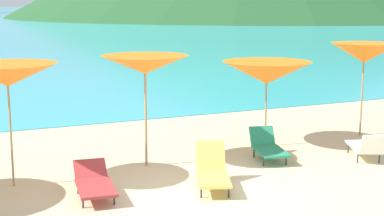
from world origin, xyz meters
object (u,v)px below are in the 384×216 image
umbrella_3 (7,75)px  umbrella_5 (267,73)px  lounge_chair_0 (268,147)px  lounge_chair_5 (366,146)px  lounge_chair_2 (94,182)px  umbrella_4 (145,65)px  umbrella_6 (364,53)px  lounge_chair_4 (212,171)px

umbrella_3 → umbrella_5: umbrella_3 is taller
lounge_chair_0 → lounge_chair_5: size_ratio=0.88×
umbrella_3 → lounge_chair_2: umbrella_3 is taller
lounge_chair_5 → umbrella_4: bearing=6.8°
lounge_chair_0 → lounge_chair_5: (1.95, -0.92, 0.02)m
umbrella_3 → lounge_chair_5: size_ratio=1.47×
umbrella_3 → umbrella_6: (8.86, 0.69, 0.03)m
lounge_chair_5 → lounge_chair_4: bearing=30.7°
lounge_chair_2 → lounge_chair_4: lounge_chair_4 is taller
umbrella_6 → lounge_chair_5: 3.09m
lounge_chair_4 → lounge_chair_5: lounge_chair_4 is taller
lounge_chair_2 → lounge_chair_4: bearing=-5.4°
umbrella_5 → lounge_chair_0: (-0.56, -1.05, -1.50)m
umbrella_3 → lounge_chair_2: bearing=-43.6°
lounge_chair_0 → lounge_chair_2: (-4.14, -0.84, -0.03)m
umbrella_5 → lounge_chair_4: size_ratio=1.61×
umbrella_6 → lounge_chair_0: bearing=-163.2°
umbrella_3 → umbrella_5: bearing=6.6°
umbrella_3 → lounge_chair_2: (1.26, -1.20, -1.87)m
lounge_chair_0 → lounge_chair_4: bearing=-133.6°
umbrella_3 → umbrella_6: bearing=4.4°
lounge_chair_2 → lounge_chair_5: 6.09m
umbrella_3 → lounge_chair_5: bearing=-9.9°
lounge_chair_4 → lounge_chair_2: bearing=-171.1°
umbrella_4 → lounge_chair_4: bearing=-71.7°
umbrella_6 → umbrella_5: bearing=-180.0°
lounge_chair_0 → lounge_chair_2: 4.22m
lounge_chair_0 → lounge_chair_4: (-2.00, -1.29, 0.04)m
umbrella_4 → lounge_chair_5: (4.59, -1.54, -1.85)m
lounge_chair_5 → umbrella_3: bearing=15.5°
umbrella_3 → lounge_chair_0: (5.40, -0.36, -1.83)m
umbrella_5 → umbrella_6: (2.90, 0.00, 0.36)m
umbrella_3 → umbrella_5: size_ratio=1.01×
umbrella_4 → lounge_chair_4: 2.72m
umbrella_5 → umbrella_6: bearing=0.0°
umbrella_3 → umbrella_5: (5.96, 0.69, -0.33)m
umbrella_4 → lounge_chair_2: umbrella_4 is taller
lounge_chair_0 → umbrella_4: bearing=-179.8°
umbrella_4 → lounge_chair_4: umbrella_4 is taller
umbrella_3 → lounge_chair_4: umbrella_3 is taller
umbrella_4 → lounge_chair_0: 3.29m
umbrella_6 → lounge_chair_4: umbrella_6 is taller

